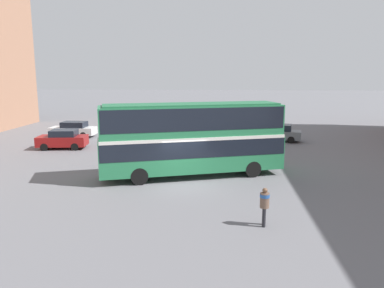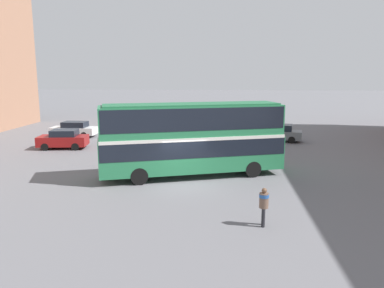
# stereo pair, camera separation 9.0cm
# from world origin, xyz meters

# --- Properties ---
(ground_plane) EXTENTS (240.00, 240.00, 0.00)m
(ground_plane) POSITION_xyz_m (0.00, 0.00, 0.00)
(ground_plane) COLOR slate
(double_decker_bus) EXTENTS (11.41, 5.81, 4.50)m
(double_decker_bus) POSITION_xyz_m (0.29, 1.93, 2.58)
(double_decker_bus) COLOR #287A4C
(double_decker_bus) RESTS_ON ground_plane
(pedestrian_foreground) EXTENTS (0.46, 0.46, 1.65)m
(pedestrian_foreground) POSITION_xyz_m (3.92, -5.50, 1.01)
(pedestrian_foreground) COLOR #232328
(pedestrian_foreground) RESTS_ON ground_plane
(parked_car_kerb_near) EXTENTS (4.20, 2.38, 1.60)m
(parked_car_kerb_near) POSITION_xyz_m (-11.28, 9.59, 0.80)
(parked_car_kerb_near) COLOR maroon
(parked_car_kerb_near) RESTS_ON ground_plane
(parked_car_kerb_far) EXTENTS (4.44, 1.86, 1.54)m
(parked_car_kerb_far) POSITION_xyz_m (-12.68, 15.29, 0.78)
(parked_car_kerb_far) COLOR silver
(parked_car_kerb_far) RESTS_ON ground_plane
(parked_car_side_street) EXTENTS (4.78, 2.66, 1.59)m
(parked_car_side_street) POSITION_xyz_m (7.22, 14.61, 0.80)
(parked_car_side_street) COLOR slate
(parked_car_side_street) RESTS_ON ground_plane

